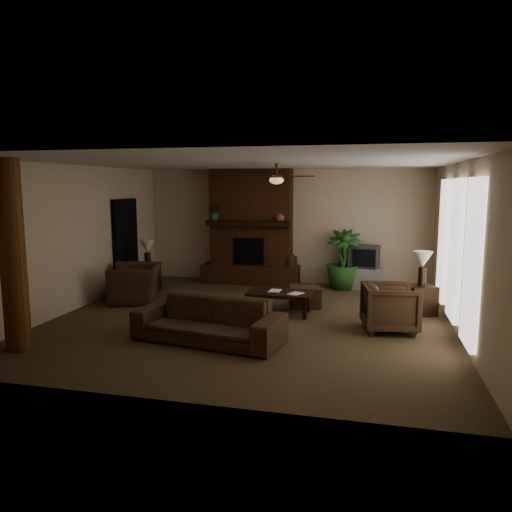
% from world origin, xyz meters
% --- Properties ---
extents(room_shell, '(7.00, 7.00, 7.00)m').
position_xyz_m(room_shell, '(0.00, 0.00, 1.40)').
color(room_shell, brown).
rests_on(room_shell, ground).
extents(fireplace, '(2.40, 0.70, 2.80)m').
position_xyz_m(fireplace, '(-0.80, 3.22, 1.16)').
color(fireplace, '#552B16').
rests_on(fireplace, ground).
extents(windows, '(0.08, 3.65, 2.35)m').
position_xyz_m(windows, '(3.45, 0.20, 1.35)').
color(windows, white).
rests_on(windows, ground).
extents(log_column, '(0.36, 0.36, 2.80)m').
position_xyz_m(log_column, '(-2.95, -2.40, 1.40)').
color(log_column, brown).
rests_on(log_column, ground).
extents(doorway, '(0.10, 1.00, 2.10)m').
position_xyz_m(doorway, '(-3.44, 1.80, 1.05)').
color(doorway, black).
rests_on(doorway, ground).
extents(ceiling_fan, '(1.35, 1.35, 0.37)m').
position_xyz_m(ceiling_fan, '(0.40, 0.30, 2.53)').
color(ceiling_fan, black).
rests_on(ceiling_fan, ceiling).
extents(sofa, '(2.40, 1.06, 0.91)m').
position_xyz_m(sofa, '(-0.33, -1.39, 0.45)').
color(sofa, '#422D1C').
rests_on(sofa, ground).
extents(armchair_left, '(1.09, 1.34, 1.01)m').
position_xyz_m(armchair_left, '(-2.68, 0.78, 0.51)').
color(armchair_left, '#422D1C').
rests_on(armchair_left, ground).
extents(armchair_right, '(0.92, 0.97, 0.88)m').
position_xyz_m(armchair_right, '(2.43, -0.17, 0.44)').
color(armchair_right, '#422D1C').
rests_on(armchair_right, ground).
extents(coffee_table, '(1.20, 0.70, 0.43)m').
position_xyz_m(coffee_table, '(0.45, 0.45, 0.37)').
color(coffee_table, black).
rests_on(coffee_table, ground).
extents(ottoman, '(0.73, 0.73, 0.40)m').
position_xyz_m(ottoman, '(0.83, 1.14, 0.20)').
color(ottoman, '#422D1C').
rests_on(ottoman, ground).
extents(tv_stand, '(0.90, 0.60, 0.50)m').
position_xyz_m(tv_stand, '(1.96, 3.15, 0.25)').
color(tv_stand, silver).
rests_on(tv_stand, ground).
extents(tv, '(0.73, 0.64, 0.52)m').
position_xyz_m(tv, '(1.95, 3.14, 0.76)').
color(tv, '#3B3B3E').
rests_on(tv, tv_stand).
extents(floor_vase, '(0.34, 0.34, 0.77)m').
position_xyz_m(floor_vase, '(0.19, 3.15, 0.43)').
color(floor_vase, black).
rests_on(floor_vase, ground).
extents(floor_plant, '(0.82, 1.41, 0.78)m').
position_xyz_m(floor_plant, '(1.47, 3.00, 0.39)').
color(floor_plant, '#275421').
rests_on(floor_plant, ground).
extents(side_table_left, '(0.59, 0.59, 0.55)m').
position_xyz_m(side_table_left, '(-2.85, 1.71, 0.28)').
color(side_table_left, black).
rests_on(side_table_left, ground).
extents(lamp_left, '(0.43, 0.43, 0.65)m').
position_xyz_m(lamp_left, '(-2.83, 1.67, 1.00)').
color(lamp_left, black).
rests_on(lamp_left, side_table_left).
extents(side_table_right, '(0.66, 0.66, 0.55)m').
position_xyz_m(side_table_right, '(3.01, 1.05, 0.28)').
color(side_table_right, black).
rests_on(side_table_right, ground).
extents(lamp_right, '(0.43, 0.43, 0.65)m').
position_xyz_m(lamp_right, '(3.03, 1.03, 1.00)').
color(lamp_right, black).
rests_on(lamp_right, side_table_right).
extents(mantel_plant, '(0.41, 0.45, 0.33)m').
position_xyz_m(mantel_plant, '(-1.66, 3.00, 1.72)').
color(mantel_plant, '#275421').
rests_on(mantel_plant, fireplace).
extents(mantel_vase, '(0.25, 0.26, 0.22)m').
position_xyz_m(mantel_vase, '(-0.04, 3.02, 1.67)').
color(mantel_vase, brown).
rests_on(mantel_vase, fireplace).
extents(book_a, '(0.22, 0.04, 0.29)m').
position_xyz_m(book_a, '(0.25, 0.42, 0.57)').
color(book_a, '#999999').
rests_on(book_a, coffee_table).
extents(book_b, '(0.20, 0.11, 0.29)m').
position_xyz_m(book_b, '(0.67, 0.33, 0.58)').
color(book_b, '#999999').
rests_on(book_b, coffee_table).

